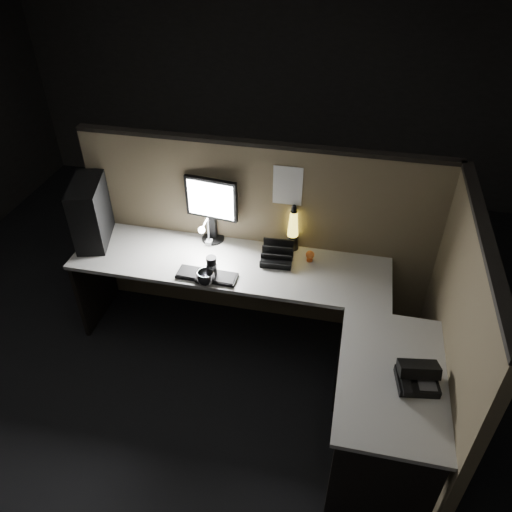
% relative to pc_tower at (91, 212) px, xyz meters
% --- Properties ---
extents(floor, '(6.00, 6.00, 0.00)m').
position_rel_pc_tower_xyz_m(floor, '(1.22, -0.67, -0.97)').
color(floor, black).
rests_on(floor, ground).
extents(room_shell, '(6.00, 6.00, 6.00)m').
position_rel_pc_tower_xyz_m(room_shell, '(1.22, -0.67, 0.65)').
color(room_shell, silver).
rests_on(room_shell, ground).
extents(partition_back, '(2.66, 0.06, 1.50)m').
position_rel_pc_tower_xyz_m(partition_back, '(1.22, 0.26, -0.22)').
color(partition_back, brown).
rests_on(partition_back, ground).
extents(partition_right, '(0.06, 1.66, 1.50)m').
position_rel_pc_tower_xyz_m(partition_right, '(2.55, -0.57, -0.22)').
color(partition_right, brown).
rests_on(partition_right, ground).
extents(desk, '(2.60, 1.60, 0.73)m').
position_rel_pc_tower_xyz_m(desk, '(1.40, -0.42, -0.39)').
color(desk, '#AAA7A0').
rests_on(desk, ground).
extents(pc_tower, '(0.32, 0.50, 0.48)m').
position_rel_pc_tower_xyz_m(pc_tower, '(0.00, 0.00, 0.00)').
color(pc_tower, black).
rests_on(pc_tower, desk).
extents(monitor, '(0.40, 0.17, 0.51)m').
position_rel_pc_tower_xyz_m(monitor, '(0.87, 0.19, 0.07)').
color(monitor, black).
rests_on(monitor, desk).
extents(keyboard, '(0.42, 0.15, 0.02)m').
position_rel_pc_tower_xyz_m(keyboard, '(0.96, -0.26, -0.23)').
color(keyboard, black).
rests_on(keyboard, desk).
extents(mouse, '(0.09, 0.07, 0.03)m').
position_rel_pc_tower_xyz_m(mouse, '(0.93, -0.33, -0.22)').
color(mouse, black).
rests_on(mouse, desk).
extents(clip_lamp, '(0.05, 0.19, 0.25)m').
position_rel_pc_tower_xyz_m(clip_lamp, '(0.86, 0.04, -0.10)').
color(clip_lamp, silver).
rests_on(clip_lamp, desk).
extents(organizer, '(0.23, 0.21, 0.17)m').
position_rel_pc_tower_xyz_m(organizer, '(1.40, 0.02, -0.20)').
color(organizer, black).
rests_on(organizer, desk).
extents(lava_lamp, '(0.10, 0.10, 0.37)m').
position_rel_pc_tower_xyz_m(lava_lamp, '(1.48, 0.20, -0.09)').
color(lava_lamp, black).
rests_on(lava_lamp, desk).
extents(travel_mug, '(0.07, 0.07, 0.17)m').
position_rel_pc_tower_xyz_m(travel_mug, '(0.99, -0.25, -0.16)').
color(travel_mug, black).
rests_on(travel_mug, desk).
extents(steel_mug, '(0.15, 0.15, 0.10)m').
position_rel_pc_tower_xyz_m(steel_mug, '(0.97, -0.33, -0.19)').
color(steel_mug, '#B6B6BD').
rests_on(steel_mug, desk).
extents(figurine, '(0.06, 0.06, 0.06)m').
position_rel_pc_tower_xyz_m(figurine, '(1.63, 0.07, -0.19)').
color(figurine, orange).
rests_on(figurine, desk).
extents(pinned_paper, '(0.21, 0.00, 0.29)m').
position_rel_pc_tower_xyz_m(pinned_paper, '(1.43, 0.22, 0.27)').
color(pinned_paper, white).
rests_on(pinned_paper, partition_back).
extents(desk_phone, '(0.24, 0.25, 0.13)m').
position_rel_pc_tower_xyz_m(desk_phone, '(2.34, -0.89, -0.19)').
color(desk_phone, black).
rests_on(desk_phone, desk).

